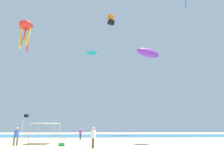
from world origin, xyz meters
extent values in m
cube|color=#D1BA8C|center=(0.00, 0.00, -0.05)|extent=(110.00, 110.00, 0.10)
cube|color=teal|center=(0.00, 27.21, 0.01)|extent=(110.00, 18.34, 0.03)
cylinder|color=#B2B2B7|center=(-9.15, 2.36, 1.13)|extent=(0.07, 0.07, 2.27)
cylinder|color=#B2B2B7|center=(-6.51, 2.36, 1.13)|extent=(0.07, 0.07, 2.27)
cylinder|color=#B2B2B7|center=(-9.15, 5.25, 1.13)|extent=(0.07, 0.07, 2.27)
cylinder|color=#B2B2B7|center=(-6.51, 5.25, 1.13)|extent=(0.07, 0.07, 2.27)
cube|color=white|center=(-7.83, 3.80, 2.30)|extent=(2.71, 2.96, 0.06)
cylinder|color=brown|center=(-1.96, -1.40, 0.43)|extent=(0.17, 0.17, 0.86)
cylinder|color=brown|center=(-2.04, -1.07, 0.43)|extent=(0.17, 0.17, 0.86)
cylinder|color=white|center=(-2.00, -1.23, 1.23)|extent=(0.45, 0.45, 0.74)
sphere|color=tan|center=(-2.00, -1.23, 1.74)|extent=(0.28, 0.28, 0.28)
cylinder|color=black|center=(-4.71, 11.38, 0.38)|extent=(0.15, 0.15, 0.76)
cylinder|color=black|center=(-4.70, 11.67, 0.38)|extent=(0.15, 0.15, 0.76)
cylinder|color=purple|center=(-4.70, 11.53, 1.08)|extent=(0.39, 0.39, 0.66)
sphere|color=tan|center=(-4.70, 11.53, 1.54)|extent=(0.25, 0.25, 0.25)
cylinder|color=brown|center=(-10.26, 1.41, 0.42)|extent=(0.16, 0.16, 0.84)
cylinder|color=brown|center=(-10.03, 1.64, 0.42)|extent=(0.16, 0.16, 0.84)
cylinder|color=blue|center=(-10.15, 1.53, 1.20)|extent=(0.44, 0.44, 0.73)
sphere|color=tan|center=(-10.15, 1.53, 1.70)|extent=(0.27, 0.27, 0.27)
cylinder|color=silver|center=(-10.52, 3.84, 1.67)|extent=(0.06, 0.06, 3.33)
cube|color=black|center=(-10.22, 3.84, 3.16)|extent=(0.55, 0.02, 0.35)
cube|color=#1E8C4C|center=(-5.26, 0.84, 0.16)|extent=(0.56, 0.36, 0.32)
cube|color=white|center=(-5.26, 0.84, 0.34)|extent=(0.57, 0.37, 0.03)
ellipsoid|color=purple|center=(10.02, 27.82, 20.49)|extent=(7.60, 5.87, 2.43)
cone|color=black|center=(10.02, 27.82, 21.65)|extent=(1.53, 1.56, 0.91)
cone|color=teal|center=(-4.45, 27.33, 20.33)|extent=(3.17, 3.19, 0.65)
cylinder|color=orange|center=(-3.37, 27.60, 19.49)|extent=(0.34, 1.00, 1.87)
cylinder|color=blue|center=(10.43, 4.42, 19.11)|extent=(0.09, 0.09, 1.83)
ellipsoid|color=red|center=(-13.64, 8.89, 17.64)|extent=(2.73, 2.73, 1.52)
cylinder|color=red|center=(-13.41, 8.29, 16.01)|extent=(0.32, 0.45, 2.36)
cylinder|color=yellow|center=(-13.01, 8.79, 15.65)|extent=(0.53, 0.28, 3.05)
cylinder|color=red|center=(-13.24, 9.39, 15.30)|extent=(0.47, 0.52, 3.76)
cylinder|color=yellow|center=(-13.88, 9.49, 16.01)|extent=(0.32, 0.45, 2.36)
cylinder|color=red|center=(-14.28, 8.99, 15.65)|extent=(0.53, 0.28, 3.05)
cylinder|color=yellow|center=(-14.05, 8.39, 15.30)|extent=(0.47, 0.52, 3.76)
cube|color=orange|center=(0.10, 16.31, 23.74)|extent=(1.55, 1.58, 1.15)
cube|color=black|center=(0.10, 16.31, 22.52)|extent=(1.55, 1.58, 1.15)
camera|label=1|loc=(-0.87, -20.42, 1.84)|focal=32.13mm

